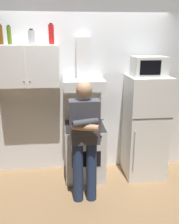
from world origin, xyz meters
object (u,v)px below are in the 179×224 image
at_px(upper_cabinet, 28,66).
at_px(bottle_canister_steel, 32,37).
at_px(person_standing, 85,139).
at_px(cooking_pot, 94,123).
at_px(range_hood, 84,76).
at_px(refrigerator, 145,127).
at_px(stove_oven, 85,151).
at_px(bottle_soda_red, 51,34).
at_px(bottle_beer_brown, 0,35).
at_px(microwave, 149,66).
at_px(bottle_olive_oil, 9,35).

relative_size(upper_cabinet, bottle_canister_steel, 4.36).
relative_size(upper_cabinet, person_standing, 0.55).
relative_size(upper_cabinet, cooking_pot, 3.17).
bearing_deg(upper_cabinet, range_hood, 0.09).
distance_m(upper_cabinet, refrigerator, 2.00).
distance_m(upper_cabinet, stove_oven, 1.55).
bearing_deg(upper_cabinet, bottle_canister_steel, -7.55).
bearing_deg(cooking_pot, upper_cabinet, 165.27).
relative_size(range_hood, refrigerator, 0.47).
bearing_deg(bottle_soda_red, bottle_beer_brown, -176.55).
distance_m(microwave, cooking_pot, 1.15).
distance_m(range_hood, bottle_soda_red, 0.74).
bearing_deg(range_hood, microwave, -6.46).
relative_size(microwave, cooking_pot, 1.69).
distance_m(bottle_olive_oil, bottle_canister_steel, 0.30).
relative_size(cooking_pot, bottle_beer_brown, 1.05).
bearing_deg(upper_cabinet, stove_oven, -8.90).
height_order(person_standing, bottle_soda_red, bottle_soda_red).
bearing_deg(upper_cabinet, microwave, -3.48).
distance_m(upper_cabinet, cooking_pot, 1.26).
bearing_deg(stove_oven, microwave, 1.15).
distance_m(upper_cabinet, bottle_soda_red, 0.56).
bearing_deg(microwave, upper_cabinet, 176.52).
distance_m(bottle_beer_brown, bottle_canister_steel, 0.41).
bearing_deg(range_hood, bottle_canister_steel, -179.03).
height_order(person_standing, bottle_olive_oil, bottle_olive_oil).
relative_size(person_standing, bottle_soda_red, 5.79).
height_order(range_hood, refrigerator, range_hood).
height_order(microwave, bottle_soda_red, bottle_soda_red).
distance_m(range_hood, cooking_pot, 0.71).
xyz_separation_m(upper_cabinet, bottle_olive_oil, (-0.22, 0.01, 0.42)).
relative_size(refrigerator, microwave, 3.33).
bearing_deg(bottle_canister_steel, bottle_soda_red, 5.50).
relative_size(person_standing, bottle_canister_steel, 7.94).
distance_m(stove_oven, bottle_olive_oil, 2.02).
distance_m(refrigerator, microwave, 0.94).
bearing_deg(person_standing, range_hood, 86.09).
bearing_deg(bottle_soda_red, upper_cabinet, -177.53).
xyz_separation_m(microwave, bottle_olive_oil, (-1.97, 0.11, 0.43)).
bearing_deg(refrigerator, cooking_pot, -171.68).
height_order(refrigerator, bottle_olive_oil, bottle_olive_oil).
bearing_deg(upper_cabinet, bottle_beer_brown, -175.51).
xyz_separation_m(range_hood, bottle_olive_oil, (-1.02, 0.01, 0.57)).
bearing_deg(microwave, bottle_canister_steel, 176.73).
distance_m(range_hood, refrigerator, 1.25).
xyz_separation_m(upper_cabinet, bottle_beer_brown, (-0.33, -0.03, 0.43)).
bearing_deg(microwave, bottle_beer_brown, 177.79).
bearing_deg(microwave, stove_oven, -178.85).
bearing_deg(range_hood, refrigerator, -7.55).
xyz_separation_m(stove_oven, cooking_pot, (0.13, -0.12, 0.51)).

